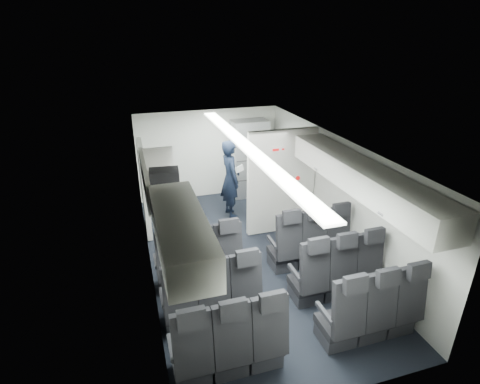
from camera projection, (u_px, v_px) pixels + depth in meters
cabin_shell at (247, 202)px, 6.44m from camera, size 3.41×6.01×2.16m
seat_row_front at (256, 254)px, 6.26m from camera, size 3.33×0.56×1.24m
seat_row_mid at (277, 286)px, 5.47m from camera, size 3.33×0.56×1.24m
seat_row_rear at (304, 330)px, 4.68m from camera, size 3.33×0.56×1.24m
overhead_bin_left_rear at (181, 232)px, 4.02m from camera, size 0.53×1.80×0.40m
overhead_bin_left_front_open at (161, 184)px, 5.59m from camera, size 0.64×1.70×0.72m
overhead_bin_right_rear at (400, 200)px, 4.77m from camera, size 0.53×1.80×0.40m
overhead_bin_right_front at (331, 158)px, 6.31m from camera, size 0.53×1.70×0.40m
bulkhead_partition at (281, 182)px, 7.43m from camera, size 1.40×0.15×2.13m
galley_unit at (249, 159)px, 9.15m from camera, size 0.85×0.52×1.90m
boarding_door at (144, 189)px, 7.43m from camera, size 0.12×1.27×1.86m
flight_attendant at (230, 179)px, 8.14m from camera, size 0.46×0.66×1.74m
carry_on_bag at (164, 178)px, 5.65m from camera, size 0.46×0.34×0.26m
papers at (239, 169)px, 8.05m from camera, size 0.19×0.06×0.14m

